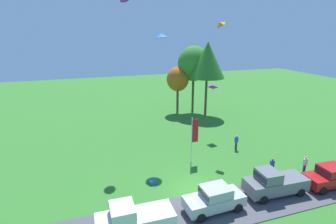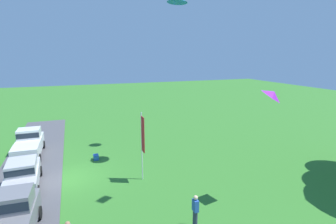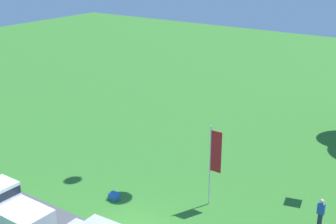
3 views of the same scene
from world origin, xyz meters
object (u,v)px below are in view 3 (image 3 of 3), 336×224
Objects in this scene: car_pickup_far_end at (6,207)px; person_on_lawn at (320,214)px; flag_banner at (214,157)px; cooler_box at (114,196)px.

car_pickup_far_end is 2.93× the size of person_on_lawn.
car_pickup_far_end is at bearing -146.09° from person_on_lawn.
flag_banner reaches higher than cooler_box.
cooler_box is at bearing -160.26° from person_on_lawn.
person_on_lawn is 0.36× the size of flag_banner.
cooler_box is (2.75, 5.15, -0.91)m from car_pickup_far_end.
flag_banner is 6.24m from cooler_box.
flag_banner is at bearing 28.53° from cooler_box.
flag_banner is (-5.63, -1.11, 2.10)m from person_on_lawn.
cooler_box is at bearing 61.91° from car_pickup_far_end.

